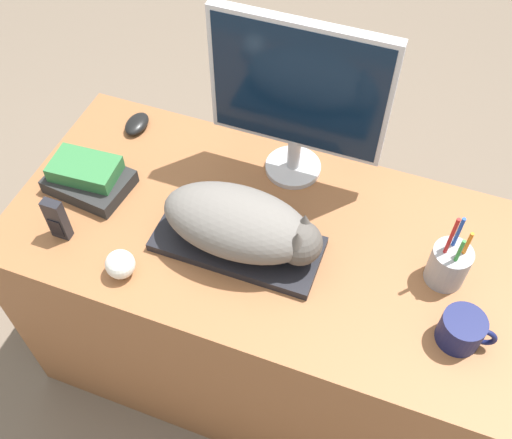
{
  "coord_description": "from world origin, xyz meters",
  "views": [
    {
      "loc": [
        0.29,
        -0.54,
        1.98
      ],
      "look_at": [
        -0.03,
        0.32,
        0.8
      ],
      "focal_mm": 42.0,
      "sensor_mm": 36.0,
      "label": 1
    }
  ],
  "objects_px": {
    "keyboard": "(238,244)",
    "baseball": "(120,264)",
    "coffee_mug": "(462,330)",
    "book_stack": "(88,177)",
    "pen_cup": "(449,264)",
    "computer_mouse": "(137,124)",
    "phone": "(57,219)",
    "monitor": "(298,93)",
    "cat": "(244,224)"
  },
  "relations": [
    {
      "from": "keyboard",
      "to": "monitor",
      "type": "bearing_deg",
      "value": 81.01
    },
    {
      "from": "cat",
      "to": "phone",
      "type": "relative_size",
      "value": 3.14
    },
    {
      "from": "coffee_mug",
      "to": "cat",
      "type": "bearing_deg",
      "value": 173.29
    },
    {
      "from": "pen_cup",
      "to": "phone",
      "type": "height_order",
      "value": "pen_cup"
    },
    {
      "from": "baseball",
      "to": "cat",
      "type": "bearing_deg",
      "value": 33.92
    },
    {
      "from": "pen_cup",
      "to": "baseball",
      "type": "relative_size",
      "value": 3.15
    },
    {
      "from": "book_stack",
      "to": "monitor",
      "type": "bearing_deg",
      "value": 26.53
    },
    {
      "from": "monitor",
      "to": "baseball",
      "type": "xyz_separation_m",
      "value": [
        -0.28,
        -0.47,
        -0.24
      ]
    },
    {
      "from": "monitor",
      "to": "coffee_mug",
      "type": "relative_size",
      "value": 3.72
    },
    {
      "from": "coffee_mug",
      "to": "book_stack",
      "type": "height_order",
      "value": "book_stack"
    },
    {
      "from": "keyboard",
      "to": "baseball",
      "type": "height_order",
      "value": "baseball"
    },
    {
      "from": "monitor",
      "to": "computer_mouse",
      "type": "bearing_deg",
      "value": 179.94
    },
    {
      "from": "coffee_mug",
      "to": "book_stack",
      "type": "distance_m",
      "value": 1.02
    },
    {
      "from": "cat",
      "to": "phone",
      "type": "bearing_deg",
      "value": -165.01
    },
    {
      "from": "book_stack",
      "to": "cat",
      "type": "bearing_deg",
      "value": -6.04
    },
    {
      "from": "cat",
      "to": "monitor",
      "type": "xyz_separation_m",
      "value": [
        0.03,
        0.3,
        0.17
      ]
    },
    {
      "from": "monitor",
      "to": "coffee_mug",
      "type": "bearing_deg",
      "value": -35.3
    },
    {
      "from": "keyboard",
      "to": "coffee_mug",
      "type": "relative_size",
      "value": 3.31
    },
    {
      "from": "keyboard",
      "to": "computer_mouse",
      "type": "height_order",
      "value": "computer_mouse"
    },
    {
      "from": "baseball",
      "to": "monitor",
      "type": "bearing_deg",
      "value": 58.93
    },
    {
      "from": "pen_cup",
      "to": "cat",
      "type": "bearing_deg",
      "value": -169.63
    },
    {
      "from": "computer_mouse",
      "to": "baseball",
      "type": "relative_size",
      "value": 1.33
    },
    {
      "from": "pen_cup",
      "to": "baseball",
      "type": "xyz_separation_m",
      "value": [
        -0.74,
        -0.26,
        -0.02
      ]
    },
    {
      "from": "coffee_mug",
      "to": "computer_mouse",
      "type": "bearing_deg",
      "value": 159.99
    },
    {
      "from": "coffee_mug",
      "to": "baseball",
      "type": "bearing_deg",
      "value": -172.37
    },
    {
      "from": "cat",
      "to": "coffee_mug",
      "type": "relative_size",
      "value": 3.15
    },
    {
      "from": "coffee_mug",
      "to": "phone",
      "type": "distance_m",
      "value": 1.0
    },
    {
      "from": "phone",
      "to": "coffee_mug",
      "type": "bearing_deg",
      "value": 3.29
    },
    {
      "from": "phone",
      "to": "baseball",
      "type": "bearing_deg",
      "value": -14.0
    },
    {
      "from": "book_stack",
      "to": "keyboard",
      "type": "bearing_deg",
      "value": -6.28
    },
    {
      "from": "monitor",
      "to": "phone",
      "type": "relative_size",
      "value": 3.71
    },
    {
      "from": "coffee_mug",
      "to": "baseball",
      "type": "distance_m",
      "value": 0.81
    },
    {
      "from": "monitor",
      "to": "baseball",
      "type": "relative_size",
      "value": 6.51
    },
    {
      "from": "monitor",
      "to": "baseball",
      "type": "bearing_deg",
      "value": -121.07
    },
    {
      "from": "keyboard",
      "to": "coffee_mug",
      "type": "height_order",
      "value": "coffee_mug"
    },
    {
      "from": "coffee_mug",
      "to": "phone",
      "type": "relative_size",
      "value": 1.0
    },
    {
      "from": "monitor",
      "to": "coffee_mug",
      "type": "height_order",
      "value": "monitor"
    },
    {
      "from": "cat",
      "to": "book_stack",
      "type": "relative_size",
      "value": 1.75
    },
    {
      "from": "cat",
      "to": "coffee_mug",
      "type": "bearing_deg",
      "value": -6.71
    },
    {
      "from": "baseball",
      "to": "computer_mouse",
      "type": "bearing_deg",
      "value": 113.29
    },
    {
      "from": "baseball",
      "to": "book_stack",
      "type": "bearing_deg",
      "value": 134.55
    },
    {
      "from": "computer_mouse",
      "to": "phone",
      "type": "relative_size",
      "value": 0.76
    },
    {
      "from": "cat",
      "to": "coffee_mug",
      "type": "xyz_separation_m",
      "value": [
        0.55,
        -0.06,
        -0.06
      ]
    },
    {
      "from": "book_stack",
      "to": "computer_mouse",
      "type": "bearing_deg",
      "value": 86.72
    },
    {
      "from": "coffee_mug",
      "to": "baseball",
      "type": "relative_size",
      "value": 1.75
    },
    {
      "from": "phone",
      "to": "computer_mouse",
      "type": "bearing_deg",
      "value": 90.55
    },
    {
      "from": "baseball",
      "to": "book_stack",
      "type": "xyz_separation_m",
      "value": [
        -0.22,
        0.22,
        0.0
      ]
    },
    {
      "from": "monitor",
      "to": "coffee_mug",
      "type": "distance_m",
      "value": 0.67
    },
    {
      "from": "keyboard",
      "to": "phone",
      "type": "xyz_separation_m",
      "value": [
        -0.44,
        -0.12,
        0.05
      ]
    },
    {
      "from": "phone",
      "to": "book_stack",
      "type": "xyz_separation_m",
      "value": [
        -0.02,
        0.17,
        -0.03
      ]
    }
  ]
}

